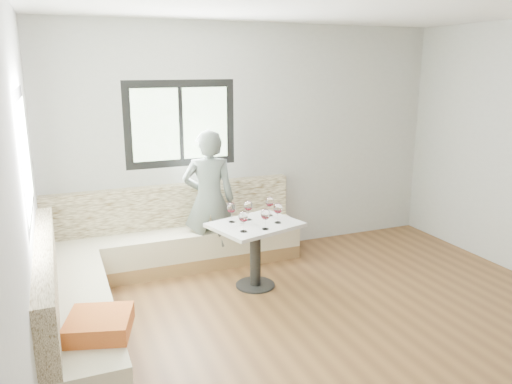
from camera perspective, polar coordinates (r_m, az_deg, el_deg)
room at (r=4.03m, az=11.48°, el=1.16°), size 5.01×5.01×2.81m
banquette at (r=5.23m, az=-13.16°, el=-8.28°), size 2.90×2.80×0.95m
table at (r=5.27m, az=-0.08°, el=-5.42°), size 1.01×0.88×0.71m
person at (r=5.73m, az=-5.38°, el=-0.92°), size 0.67×0.53×1.62m
olive_ramekin at (r=5.21m, az=-1.78°, el=-3.37°), size 0.09×0.09×0.04m
wine_glass_a at (r=4.90m, az=-1.45°, el=-2.91°), size 0.10×0.10×0.21m
wine_glass_b at (r=4.98m, az=1.09°, el=-2.64°), size 0.10×0.10×0.21m
wine_glass_c at (r=5.19m, az=2.51°, el=-1.95°), size 0.10×0.10×0.21m
wine_glass_d at (r=5.28m, az=-0.89°, el=-1.65°), size 0.10×0.10×0.21m
wine_glass_e at (r=5.44m, az=1.57°, el=-1.18°), size 0.10×0.10×0.21m
wine_glass_f at (r=5.21m, az=-2.81°, el=-1.88°), size 0.10×0.10×0.21m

